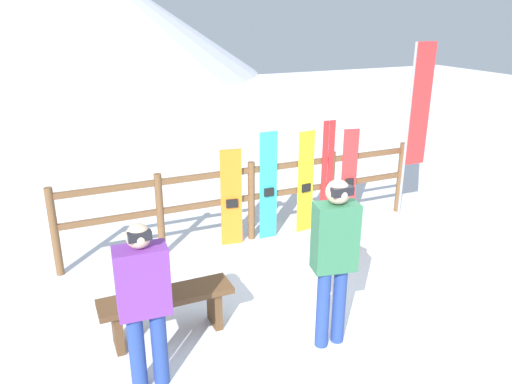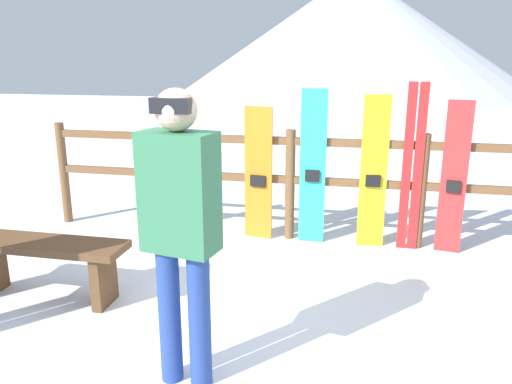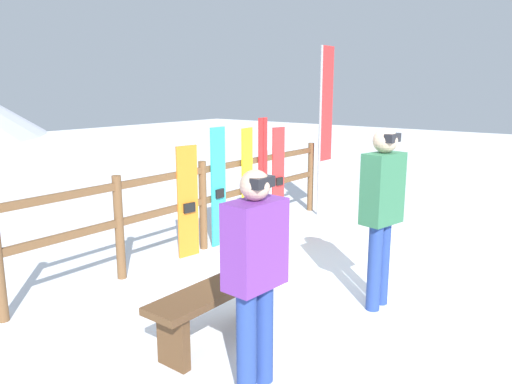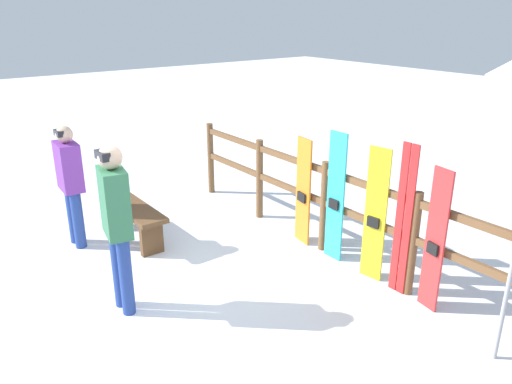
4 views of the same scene
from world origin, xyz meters
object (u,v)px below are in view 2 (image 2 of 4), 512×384
snowboard_cyan (313,168)px  snowboard_red (454,179)px  snowboard_orange (258,174)px  ski_pair_red (412,168)px  person_plaid_green (180,219)px  snowboard_yellow (374,173)px  bench (44,256)px

snowboard_cyan → snowboard_red: 1.37m
snowboard_orange → ski_pair_red: (1.55, 0.00, 0.13)m
person_plaid_green → snowboard_red: (1.85, 2.51, -0.28)m
snowboard_orange → snowboard_cyan: size_ratio=0.88×
snowboard_yellow → bench: bearing=-145.7°
bench → person_plaid_green: size_ratio=0.77×
snowboard_cyan → ski_pair_red: ski_pair_red is taller
ski_pair_red → snowboard_red: size_ratio=1.11×
bench → snowboard_yellow: (2.55, 1.74, 0.41)m
bench → snowboard_red: (3.31, 1.74, 0.39)m
person_plaid_green → snowboard_yellow: person_plaid_green is taller
person_plaid_green → snowboard_orange: (-0.08, 2.51, -0.33)m
bench → snowboard_red: snowboard_red is taller
bench → snowboard_orange: size_ratio=0.96×
snowboard_cyan → snowboard_yellow: bearing=-0.0°
snowboard_yellow → snowboard_red: size_ratio=1.03×
snowboard_cyan → snowboard_yellow: 0.61m
bench → person_plaid_green: 1.78m
ski_pair_red → snowboard_orange: bearing=-179.9°
snowboard_orange → snowboard_yellow: (1.18, 0.00, 0.07)m
bench → snowboard_red: bearing=27.7°
snowboard_cyan → snowboard_red: snowboard_cyan is taller
snowboard_yellow → snowboard_red: 0.76m
snowboard_orange → ski_pair_red: size_ratio=0.84×
bench → snowboard_cyan: snowboard_cyan is taller
snowboard_orange → snowboard_cyan: snowboard_cyan is taller
person_plaid_green → snowboard_cyan: bearing=79.1°
ski_pair_red → person_plaid_green: bearing=-120.1°
snowboard_cyan → snowboard_red: bearing=-0.0°
snowboard_orange → snowboard_cyan: bearing=0.0°
bench → snowboard_yellow: snowboard_yellow is taller
person_plaid_green → snowboard_yellow: size_ratio=1.13×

